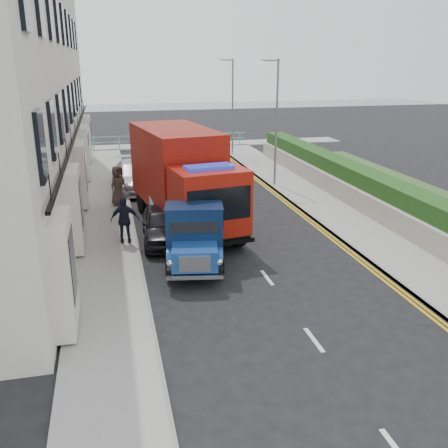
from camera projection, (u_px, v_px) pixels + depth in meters
ground at (288, 305)px, 14.87m from camera, size 120.00×120.00×0.00m
pavement_west at (106, 223)px, 22.05m from camera, size 2.40×38.00×0.12m
pavement_east at (327, 208)px, 24.32m from camera, size 2.60×38.00×0.12m
promenade at (168, 146)px, 41.66m from camera, size 30.00×2.50×0.12m
sea_plane at (141, 111)px, 70.33m from camera, size 120.00×120.00×0.00m
garden_east at (364, 189)px, 24.46m from camera, size 1.45×28.00×1.75m
seafront_railing at (169, 141)px, 40.75m from camera, size 13.00×0.08×1.11m
lamp_mid at (275, 116)px, 27.45m from camera, size 1.23×0.18×7.00m
lamp_far at (231, 101)px, 36.70m from camera, size 1.23×0.18×7.00m
bedford_lorry at (195, 239)px, 17.21m from camera, size 2.67×5.06×2.29m
red_lorry at (182, 176)px, 21.26m from camera, size 3.96×8.28×4.16m
parked_car_front at (163, 224)px, 19.93m from camera, size 1.86×4.17×1.39m
parked_car_mid at (167, 211)px, 21.60m from camera, size 1.66×4.26×1.38m
parked_car_rear at (134, 176)px, 27.90m from camera, size 2.17×5.30×1.53m
seafront_car_left at (172, 152)px, 35.48m from camera, size 2.72×5.00×1.33m
seafront_car_right at (196, 158)px, 33.31m from camera, size 2.62×4.22×1.34m
pedestrian_west_near at (125, 220)px, 19.30m from camera, size 1.13×0.55×1.87m
pedestrian_west_far at (118, 185)px, 24.34m from camera, size 1.13×1.11×1.97m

